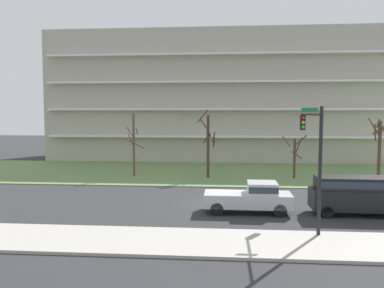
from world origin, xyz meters
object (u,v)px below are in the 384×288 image
(tree_far_left, at_px, (134,144))
(tree_center, at_px, (295,155))
(tree_left, at_px, (208,144))
(pickup_silver_near_left, at_px, (252,197))
(tree_right, at_px, (380,145))
(traffic_signal_mast, at_px, (313,147))
(van_black_center_left, at_px, (355,193))

(tree_far_left, height_order, tree_center, tree_far_left)
(tree_left, xyz_separation_m, pickup_silver_near_left, (3.25, -12.63, -2.33))
(tree_right, bearing_deg, traffic_signal_mast, -122.02)
(pickup_silver_near_left, xyz_separation_m, traffic_signal_mast, (3.00, -3.04, 3.44))
(tree_center, xyz_separation_m, van_black_center_left, (1.27, -12.96, -0.89))
(tree_left, bearing_deg, pickup_silver_near_left, -75.57)
(tree_center, height_order, tree_right, tree_right)
(tree_right, xyz_separation_m, pickup_silver_near_left, (-12.27, -11.78, -2.34))
(tree_far_left, xyz_separation_m, tree_center, (15.56, -0.07, -0.96))
(tree_left, height_order, van_black_center_left, tree_left)
(tree_center, distance_m, pickup_silver_near_left, 13.94)
(tree_center, bearing_deg, tree_left, -177.69)
(pickup_silver_near_left, distance_m, traffic_signal_mast, 5.48)
(pickup_silver_near_left, xyz_separation_m, van_black_center_left, (6.25, 0.00, 0.38))
(tree_left, relative_size, pickup_silver_near_left, 1.22)
(pickup_silver_near_left, relative_size, traffic_signal_mast, 0.83)
(tree_far_left, bearing_deg, tree_right, -3.13)
(van_black_center_left, bearing_deg, tree_left, 127.75)
(tree_right, height_order, van_black_center_left, tree_right)
(tree_left, height_order, traffic_signal_mast, tree_left)
(tree_far_left, bearing_deg, pickup_silver_near_left, -50.91)
(pickup_silver_near_left, relative_size, van_black_center_left, 1.04)
(tree_far_left, relative_size, van_black_center_left, 1.20)
(van_black_center_left, bearing_deg, tree_right, 63.73)
(tree_center, distance_m, van_black_center_left, 13.05)
(tree_left, height_order, tree_right, tree_left)
(traffic_signal_mast, bearing_deg, tree_right, 57.98)
(tree_left, xyz_separation_m, tree_center, (8.23, 0.33, -1.07))
(tree_right, relative_size, traffic_signal_mast, 0.89)
(tree_right, bearing_deg, tree_center, 170.81)
(tree_far_left, distance_m, tree_right, 22.89)
(tree_center, distance_m, tree_right, 7.47)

